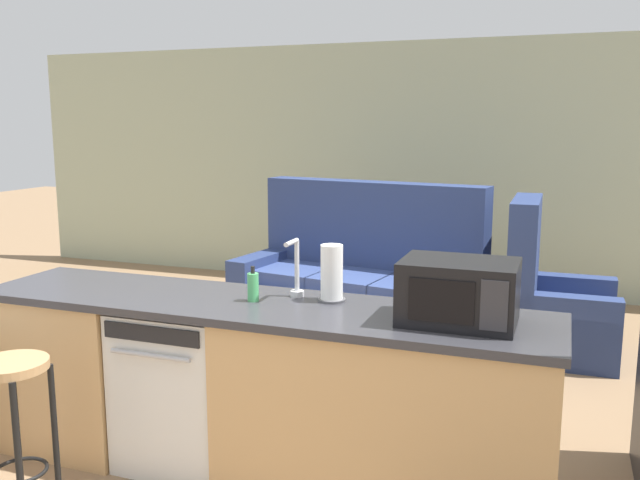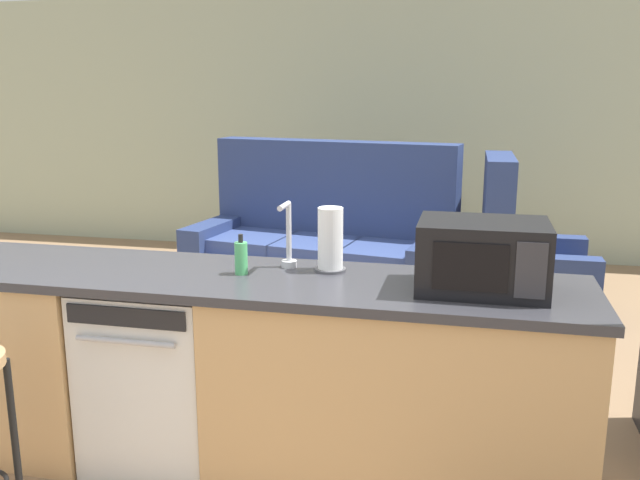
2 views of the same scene
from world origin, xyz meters
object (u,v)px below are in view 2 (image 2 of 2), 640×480
Objects in this scene: soap_bottle at (241,258)px; couch at (325,254)px; microwave at (482,256)px; paper_towel_roll at (330,240)px; armchair at (522,270)px; dishwasher at (162,371)px.

couch reaches higher than soap_bottle.
microwave is 1.77× the size of paper_towel_roll.
couch reaches higher than microwave.
couch reaches higher than armchair.
couch is 1.76× the size of armchair.
armchair is (1.35, 2.42, -0.62)m from soap_bottle.
paper_towel_roll reaches higher than microwave.
soap_bottle is (0.39, 0.02, 0.55)m from dishwasher.
microwave is at bearing -13.55° from paper_towel_roll.
dishwasher is 0.40× the size of couch.
dishwasher is 4.77× the size of soap_bottle.
couch is at bearing 102.97° from paper_towel_roll.
soap_bottle is at bearing -159.46° from paper_towel_roll.
paper_towel_roll is at bearing -113.35° from armchair.
armchair is (1.51, -0.00, -0.04)m from couch.
couch is at bearing 115.64° from microwave.
armchair is at bearing -0.00° from couch.
paper_towel_roll is 0.13× the size of couch.
microwave is (1.40, -0.00, 0.62)m from dishwasher.
couch is (-0.52, 2.28, -0.64)m from paper_towel_roll.
soap_bottle is (-1.01, 0.02, -0.07)m from microwave.
microwave is 2.84× the size of soap_bottle.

